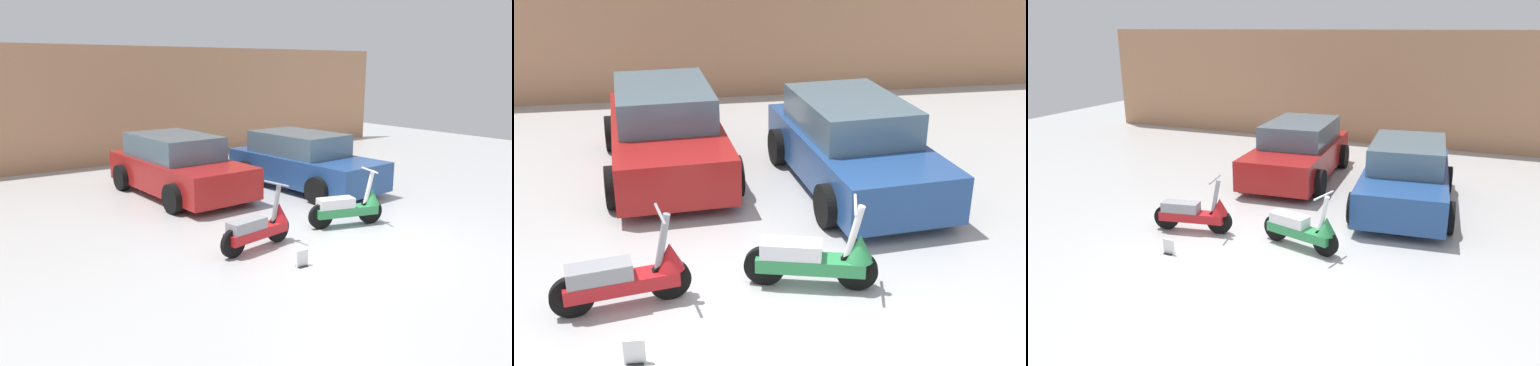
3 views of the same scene
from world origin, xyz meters
The scene contains 7 objects.
ground_plane centered at (0.00, 0.00, 0.00)m, with size 28.00×28.00×0.00m, color #B2B2B2.
wall_back centered at (0.00, 8.94, 1.76)m, with size 19.60×0.12×3.52m, color tan.
scooter_front_left centered at (-1.47, 0.49, 0.37)m, with size 1.48×0.59×1.04m.
scooter_front_right centered at (0.59, 0.52, 0.37)m, with size 1.47×0.70×1.05m.
car_rear_left centered at (-0.96, 4.49, 0.66)m, with size 2.15×4.16×1.38m.
car_rear_center centered at (1.84, 3.35, 0.64)m, with size 2.18×4.09×1.35m.
placard_near_left_scooter centered at (-1.40, -0.50, 0.11)m, with size 0.20×0.13×0.26m.
Camera 3 is at (3.19, -6.79, 3.60)m, focal length 35.00 mm.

